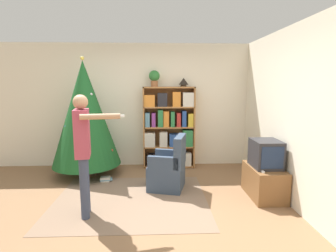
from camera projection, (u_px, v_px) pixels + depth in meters
ground_plane at (138, 211)px, 3.67m from camera, size 14.00×14.00×0.00m
wall_back at (144, 106)px, 5.64m from camera, size 8.00×0.10×2.60m
wall_right at (303, 118)px, 3.56m from camera, size 0.10×8.00×2.60m
area_rug at (131, 200)px, 4.02m from camera, size 2.31×1.91×0.01m
bookshelf at (170, 129)px, 5.51m from camera, size 1.07×0.29×1.71m
tv_stand at (264, 182)px, 4.12m from camera, size 0.47×0.78×0.48m
television at (266, 154)px, 4.04m from camera, size 0.40×0.48×0.42m
game_remote at (262, 171)px, 3.84m from camera, size 0.04×0.12×0.02m
christmas_tree at (85, 114)px, 4.96m from camera, size 1.29×1.29×2.26m
armchair at (169, 170)px, 4.42m from camera, size 0.69×0.68×0.92m
standing_person at (83, 146)px, 3.40m from camera, size 0.68×0.46×1.63m
potted_plant at (154, 77)px, 5.34m from camera, size 0.22×0.22×0.33m
table_lamp at (184, 82)px, 5.38m from camera, size 0.20×0.20×0.18m
book_pile_near_tree at (106, 179)px, 4.80m from camera, size 0.24×0.18×0.08m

